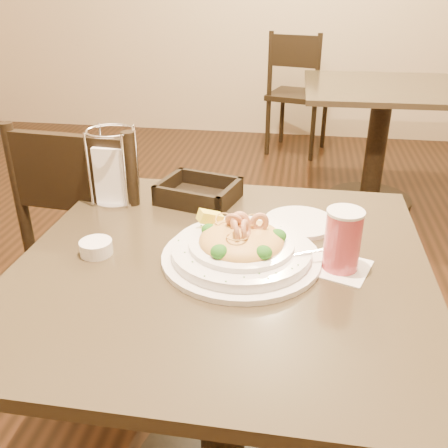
# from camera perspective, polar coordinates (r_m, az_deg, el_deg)

# --- Properties ---
(main_table) EXTENTS (0.90, 0.90, 0.73)m
(main_table) POSITION_cam_1_polar(r_m,az_deg,el_deg) (1.24, -0.15, -13.31)
(main_table) COLOR black
(main_table) RESTS_ON ground
(background_table) EXTENTS (0.92, 0.92, 0.73)m
(background_table) POSITION_cam_1_polar(r_m,az_deg,el_deg) (3.15, 17.32, 10.79)
(background_table) COLOR black
(background_table) RESTS_ON ground
(dining_chair_near) EXTENTS (0.45, 0.45, 0.93)m
(dining_chair_near) POSITION_cam_1_polar(r_m,az_deg,el_deg) (1.68, -13.54, -2.50)
(dining_chair_near) COLOR black
(dining_chair_near) RESTS_ON ground
(dining_chair_far) EXTENTS (0.51, 0.51, 0.93)m
(dining_chair_far) POSITION_cam_1_polar(r_m,az_deg,el_deg) (4.00, 8.33, 14.88)
(dining_chair_far) COLOR black
(dining_chair_far) RESTS_ON ground
(pasta_bowl) EXTENTS (0.39, 0.35, 0.11)m
(pasta_bowl) POSITION_cam_1_polar(r_m,az_deg,el_deg) (1.09, 1.97, -2.65)
(pasta_bowl) COLOR white
(pasta_bowl) RESTS_ON main_table
(drink_glass) EXTENTS (0.15, 0.15, 0.14)m
(drink_glass) POSITION_cam_1_polar(r_m,az_deg,el_deg) (1.07, 13.40, -1.85)
(drink_glass) COLOR white
(drink_glass) RESTS_ON main_table
(bread_basket) EXTENTS (0.24, 0.21, 0.06)m
(bread_basket) POSITION_cam_1_polar(r_m,az_deg,el_deg) (1.39, -2.92, 3.47)
(bread_basket) COLOR black
(bread_basket) RESTS_ON main_table
(napkin_caddy) EXTENTS (0.13, 0.13, 0.20)m
(napkin_caddy) POSITION_cam_1_polar(r_m,az_deg,el_deg) (1.40, -12.47, 5.98)
(napkin_caddy) COLOR silver
(napkin_caddy) RESTS_ON main_table
(side_plate) EXTENTS (0.18, 0.18, 0.01)m
(side_plate) POSITION_cam_1_polar(r_m,az_deg,el_deg) (1.27, 8.64, 0.19)
(side_plate) COLOR white
(side_plate) RESTS_ON main_table
(butter_ramekin) EXTENTS (0.10, 0.10, 0.03)m
(butter_ramekin) POSITION_cam_1_polar(r_m,az_deg,el_deg) (1.16, -14.41, -2.62)
(butter_ramekin) COLOR white
(butter_ramekin) RESTS_ON main_table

